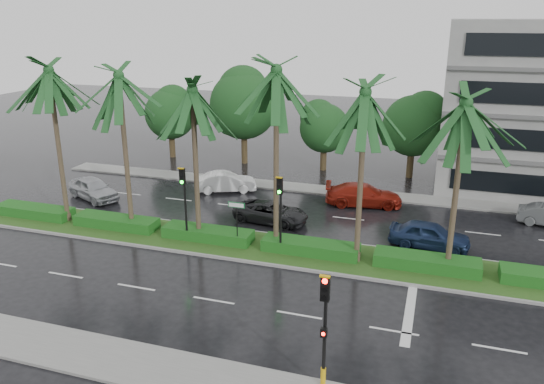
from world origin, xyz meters
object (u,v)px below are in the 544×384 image
(street_sign, at_px, (237,213))
(car_blue, at_px, (429,235))
(signal_median_left, at_px, (184,193))
(car_red, at_px, (364,195))
(car_white, at_px, (226,182))
(signal_near, at_px, (324,327))
(car_silver, at_px, (93,189))
(car_darkgrey, at_px, (271,212))

(street_sign, xyz_separation_m, car_blue, (10.00, 3.52, -1.38))
(signal_median_left, relative_size, street_sign, 1.68)
(street_sign, height_order, car_red, street_sign)
(car_white, distance_m, car_blue, 15.58)
(signal_median_left, relative_size, car_white, 1.00)
(car_white, distance_m, car_red, 10.00)
(signal_near, height_order, street_sign, signal_near)
(signal_median_left, xyz_separation_m, car_silver, (-9.68, 5.00, -2.24))
(signal_near, xyz_separation_m, car_silver, (-19.68, 14.69, -1.75))
(car_darkgrey, bearing_deg, car_white, 53.16)
(street_sign, distance_m, car_blue, 10.69)
(signal_median_left, distance_m, car_darkgrey, 6.27)
(signal_near, relative_size, signal_median_left, 1.00)
(car_darkgrey, distance_m, car_blue, 9.55)
(car_white, bearing_deg, car_red, -113.48)
(street_sign, relative_size, car_white, 0.60)
(car_blue, bearing_deg, street_sign, 113.34)
(signal_near, distance_m, street_sign, 12.11)
(car_silver, distance_m, car_darkgrey, 13.19)
(car_red, bearing_deg, car_blue, -152.23)
(signal_median_left, bearing_deg, car_red, 48.14)
(car_silver, bearing_deg, street_sign, -85.98)
(car_darkgrey, bearing_deg, street_sign, -179.69)
(car_silver, xyz_separation_m, car_blue, (22.68, -1.30, -0.02))
(car_red, distance_m, car_blue, 7.33)
(street_sign, height_order, car_silver, street_sign)
(car_white, relative_size, car_darkgrey, 0.94)
(car_silver, xyz_separation_m, car_white, (8.18, 4.38, -0.04))
(signal_near, xyz_separation_m, car_red, (-1.50, 19.18, -1.76))
(signal_median_left, bearing_deg, street_sign, 3.47)
(signal_median_left, height_order, street_sign, signal_median_left)
(car_silver, height_order, car_darkgrey, car_silver)
(car_silver, bearing_deg, signal_median_left, -92.49)
(car_white, bearing_deg, signal_median_left, 165.03)
(car_red, relative_size, car_blue, 1.18)
(car_silver, xyz_separation_m, car_darkgrey, (13.18, -0.37, -0.11))
(signal_near, bearing_deg, street_sign, 125.34)
(car_blue, bearing_deg, signal_median_left, 109.85)
(street_sign, height_order, car_white, street_sign)
(car_white, bearing_deg, signal_near, -172.97)
(signal_near, bearing_deg, signal_median_left, 135.91)
(car_white, height_order, car_red, car_red)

